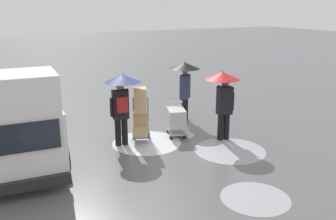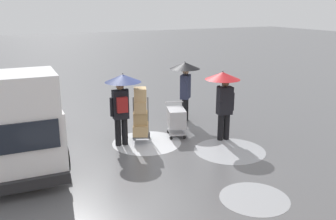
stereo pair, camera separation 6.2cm
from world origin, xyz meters
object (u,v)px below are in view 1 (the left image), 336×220
at_px(hand_dolly_boxes, 140,115).
at_px(pedestrian_pink_side, 223,89).
at_px(pedestrian_white_side, 185,77).
at_px(shopping_cart_vendor, 176,119).
at_px(pedestrian_black_side, 122,93).
at_px(cargo_van_parked_right, 14,117).

bearing_deg(hand_dolly_boxes, pedestrian_pink_side, 156.61).
bearing_deg(pedestrian_white_side, hand_dolly_boxes, 28.46).
bearing_deg(pedestrian_pink_side, hand_dolly_boxes, -23.39).
height_order(shopping_cart_vendor, hand_dolly_boxes, hand_dolly_boxes).
bearing_deg(shopping_cart_vendor, pedestrian_pink_side, 138.94).
xyz_separation_m(shopping_cart_vendor, pedestrian_black_side, (1.75, -0.03, 1.00)).
height_order(cargo_van_parked_right, pedestrian_white_side, cargo_van_parked_right).
distance_m(cargo_van_parked_right, pedestrian_pink_side, 5.88).
distance_m(cargo_van_parked_right, pedestrian_black_side, 2.93).
bearing_deg(pedestrian_white_side, cargo_van_parked_right, 8.67).
distance_m(shopping_cart_vendor, hand_dolly_boxes, 1.22).
distance_m(hand_dolly_boxes, pedestrian_white_side, 2.60).
bearing_deg(pedestrian_black_side, shopping_cart_vendor, 178.97).
height_order(cargo_van_parked_right, hand_dolly_boxes, cargo_van_parked_right).
bearing_deg(cargo_van_parked_right, pedestrian_pink_side, 167.10).
bearing_deg(shopping_cart_vendor, pedestrian_black_side, -1.03).
xyz_separation_m(hand_dolly_boxes, pedestrian_white_side, (-2.19, -1.19, 0.74)).
bearing_deg(pedestrian_black_side, cargo_van_parked_right, -6.68).
height_order(cargo_van_parked_right, shopping_cart_vendor, cargo_van_parked_right).
relative_size(shopping_cart_vendor, pedestrian_black_side, 0.47).
bearing_deg(cargo_van_parked_right, pedestrian_black_side, 173.32).
xyz_separation_m(cargo_van_parked_right, pedestrian_white_side, (-5.63, -0.86, 0.41)).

